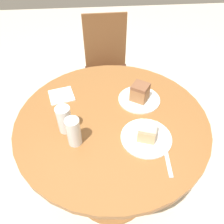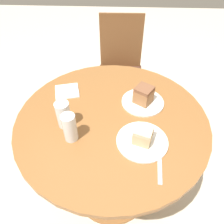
# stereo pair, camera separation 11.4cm
# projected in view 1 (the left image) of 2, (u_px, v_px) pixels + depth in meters

# --- Properties ---
(ground_plane) EXTENTS (8.00, 8.00, 0.00)m
(ground_plane) POSITION_uv_depth(u_px,v_px,m) (112.00, 186.00, 1.72)
(ground_plane) COLOR beige
(table) EXTENTS (1.03, 1.03, 0.78)m
(table) POSITION_uv_depth(u_px,v_px,m) (112.00, 140.00, 1.31)
(table) COLOR brown
(table) RESTS_ON ground_plane
(chair) EXTENTS (0.42, 0.49, 0.94)m
(chair) POSITION_uv_depth(u_px,v_px,m) (107.00, 70.00, 2.03)
(chair) COLOR brown
(chair) RESTS_ON ground_plane
(plate_near) EXTENTS (0.25, 0.25, 0.01)m
(plate_near) POSITION_uv_depth(u_px,v_px,m) (146.00, 138.00, 1.07)
(plate_near) COLOR white
(plate_near) RESTS_ON table
(plate_far) EXTENTS (0.24, 0.24, 0.01)m
(plate_far) POSITION_uv_depth(u_px,v_px,m) (139.00, 99.00, 1.27)
(plate_far) COLOR white
(plate_far) RESTS_ON table
(cake_slice_near) EXTENTS (0.11, 0.11, 0.08)m
(cake_slice_near) POSITION_uv_depth(u_px,v_px,m) (147.00, 132.00, 1.04)
(cake_slice_near) COLOR tan
(cake_slice_near) RESTS_ON plate_near
(cake_slice_far) EXTENTS (0.12, 0.12, 0.10)m
(cake_slice_far) POSITION_uv_depth(u_px,v_px,m) (140.00, 92.00, 1.23)
(cake_slice_far) COLOR #9E6B42
(cake_slice_far) RESTS_ON plate_far
(glass_lemonade) EXTENTS (0.07, 0.07, 0.15)m
(glass_lemonade) POSITION_uv_depth(u_px,v_px,m) (65.00, 120.00, 1.07)
(glass_lemonade) COLOR silver
(glass_lemonade) RESTS_ON table
(glass_water) EXTENTS (0.07, 0.07, 0.15)m
(glass_water) POSITION_uv_depth(u_px,v_px,m) (74.00, 133.00, 1.01)
(glass_water) COLOR silver
(glass_water) RESTS_ON table
(napkin_stack) EXTENTS (0.17, 0.17, 0.01)m
(napkin_stack) POSITION_uv_depth(u_px,v_px,m) (61.00, 96.00, 1.30)
(napkin_stack) COLOR white
(napkin_stack) RESTS_ON table
(fork) EXTENTS (0.03, 0.17, 0.00)m
(fork) POSITION_uv_depth(u_px,v_px,m) (167.00, 160.00, 0.98)
(fork) COLOR silver
(fork) RESTS_ON table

